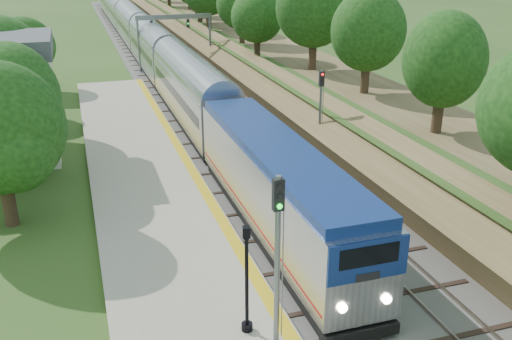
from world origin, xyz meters
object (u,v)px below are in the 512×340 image
object	(u,v)px
lamppost_far	(247,286)
signal_platform	(278,244)
signal_farside	(321,105)
signal_gantry	(174,27)
train	(142,39)

from	to	relation	value
lamppost_far	signal_platform	xyz separation A→B (m)	(0.80, -0.85, 1.96)
signal_farside	signal_platform	bearing A→B (deg)	-117.99
signal_gantry	signal_farside	size ratio (longest dim) A/B	1.44
lamppost_far	signal_gantry	bearing A→B (deg)	82.62
train	signal_farside	xyz separation A→B (m)	(6.20, -40.90, 1.43)
signal_platform	signal_farside	distance (m)	19.40
train	signal_platform	size ratio (longest dim) A/B	19.41
lamppost_far	signal_farside	xyz separation A→B (m)	(9.90, 16.27, 1.47)
lamppost_far	signal_platform	bearing A→B (deg)	-46.87
signal_gantry	signal_farside	bearing A→B (deg)	-83.22
train	signal_platform	distance (m)	58.13
signal_gantry	lamppost_far	bearing A→B (deg)	-97.38
signal_gantry	train	distance (m)	10.19
signal_gantry	train	world-z (taller)	signal_gantry
signal_farside	lamppost_far	bearing A→B (deg)	-121.30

